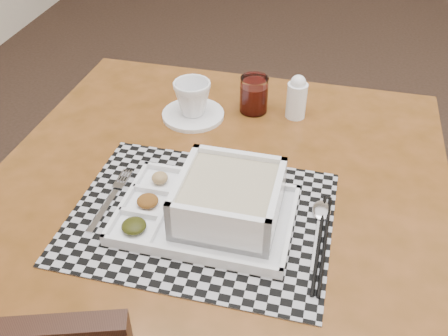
{
  "coord_description": "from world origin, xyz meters",
  "views": [
    {
      "loc": [
        -0.51,
        -1.62,
        1.34
      ],
      "look_at": [
        -0.66,
        -0.91,
        0.78
      ],
      "focal_mm": 40.0,
      "sensor_mm": 36.0,
      "label": 1
    }
  ],
  "objects_px": {
    "dining_table": "(217,206)",
    "cup": "(192,98)",
    "juice_glass": "(254,96)",
    "serving_tray": "(221,204)",
    "creamer_bottle": "(297,97)"
  },
  "relations": [
    {
      "from": "serving_tray",
      "to": "cup",
      "type": "xyz_separation_m",
      "value": [
        -0.14,
        0.34,
        0.01
      ]
    },
    {
      "from": "cup",
      "to": "serving_tray",
      "type": "bearing_deg",
      "value": -77.32
    },
    {
      "from": "creamer_bottle",
      "to": "cup",
      "type": "bearing_deg",
      "value": -168.04
    },
    {
      "from": "juice_glass",
      "to": "serving_tray",
      "type": "bearing_deg",
      "value": -89.74
    },
    {
      "from": "cup",
      "to": "juice_glass",
      "type": "xyz_separation_m",
      "value": [
        0.14,
        0.06,
        -0.01
      ]
    },
    {
      "from": "dining_table",
      "to": "juice_glass",
      "type": "distance_m",
      "value": 0.31
    },
    {
      "from": "cup",
      "to": "creamer_bottle",
      "type": "distance_m",
      "value": 0.25
    },
    {
      "from": "dining_table",
      "to": "cup",
      "type": "height_order",
      "value": "cup"
    },
    {
      "from": "cup",
      "to": "creamer_bottle",
      "type": "bearing_deg",
      "value": 2.01
    },
    {
      "from": "serving_tray",
      "to": "creamer_bottle",
      "type": "relative_size",
      "value": 3.0
    },
    {
      "from": "dining_table",
      "to": "creamer_bottle",
      "type": "height_order",
      "value": "creamer_bottle"
    },
    {
      "from": "cup",
      "to": "juice_glass",
      "type": "relative_size",
      "value": 1.0
    },
    {
      "from": "dining_table",
      "to": "cup",
      "type": "bearing_deg",
      "value": 115.51
    },
    {
      "from": "serving_tray",
      "to": "creamer_bottle",
      "type": "height_order",
      "value": "creamer_bottle"
    },
    {
      "from": "cup",
      "to": "dining_table",
      "type": "bearing_deg",
      "value": -74.45
    }
  ]
}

